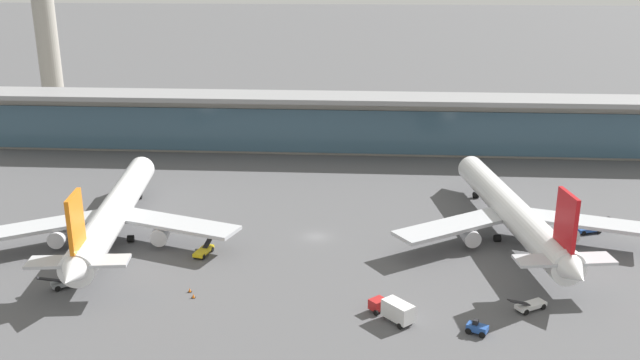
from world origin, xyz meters
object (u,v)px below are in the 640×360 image
at_px(airliner_left_stand, 114,213).
at_px(service_truck_mid_apron_blue, 590,229).
at_px(service_truck_near_nose_white, 530,305).
at_px(safety_cone_bravo, 193,296).
at_px(service_truck_on_taxiway_yellow, 204,250).
at_px(safety_cone_delta, 190,290).
at_px(service_truck_at_far_stand_red, 394,310).
at_px(service_truck_under_wing_blue, 477,328).
at_px(airliner_centre_stand, 513,212).
at_px(service_truck_by_tail_grey, 66,282).

bearing_deg(airliner_left_stand, service_truck_mid_apron_blue, 5.74).
relative_size(service_truck_near_nose_white, service_truck_mid_apron_blue, 0.95).
bearing_deg(safety_cone_bravo, service_truck_on_taxiway_yellow, 96.99).
relative_size(service_truck_mid_apron_blue, safety_cone_delta, 9.80).
height_order(safety_cone_bravo, safety_cone_delta, same).
distance_m(service_truck_at_far_stand_red, safety_cone_bravo, 30.40).
bearing_deg(safety_cone_delta, service_truck_under_wing_blue, -12.57).
bearing_deg(service_truck_under_wing_blue, airliner_centre_stand, 72.10).
bearing_deg(service_truck_mid_apron_blue, service_truck_on_taxiway_yellow, -168.32).
relative_size(airliner_centre_stand, service_truck_at_far_stand_red, 8.75).
relative_size(service_truck_near_nose_white, service_truck_on_taxiway_yellow, 0.94).
relative_size(service_truck_on_taxiway_yellow, service_truck_at_far_stand_red, 1.00).
distance_m(service_truck_on_taxiway_yellow, safety_cone_delta, 14.00).
distance_m(service_truck_mid_apron_blue, safety_cone_bravo, 73.99).
bearing_deg(service_truck_at_far_stand_red, service_truck_under_wing_blue, -14.49).
height_order(airliner_centre_stand, service_truck_under_wing_blue, airliner_centre_stand).
xyz_separation_m(service_truck_by_tail_grey, service_truck_on_taxiway_yellow, (18.74, 13.53, 0.00)).
distance_m(airliner_left_stand, service_truck_on_taxiway_yellow, 18.95).
height_order(airliner_centre_stand, service_truck_on_taxiway_yellow, airliner_centre_stand).
relative_size(service_truck_near_nose_white, service_truck_by_tail_grey, 1.03).
bearing_deg(service_truck_at_far_stand_red, safety_cone_bravo, 171.12).
relative_size(service_truck_mid_apron_blue, service_truck_at_far_stand_red, 0.99).
distance_m(airliner_left_stand, service_truck_mid_apron_blue, 87.63).
height_order(service_truck_under_wing_blue, service_truck_mid_apron_blue, service_truck_mid_apron_blue).
distance_m(airliner_centre_stand, safety_cone_delta, 59.12).
height_order(service_truck_near_nose_white, service_truck_mid_apron_blue, same).
relative_size(airliner_left_stand, service_truck_near_nose_white, 9.37).
bearing_deg(service_truck_under_wing_blue, service_truck_mid_apron_blue, 55.14).
xyz_separation_m(service_truck_under_wing_blue, service_truck_by_tail_grey, (-61.95, 9.85, -0.07)).
distance_m(service_truck_under_wing_blue, safety_cone_delta, 43.31).
relative_size(airliner_left_stand, safety_cone_delta, 86.77).
bearing_deg(service_truck_at_far_stand_red, service_truck_by_tail_grey, 172.20).
bearing_deg(airliner_centre_stand, service_truck_by_tail_grey, -161.43).
height_order(airliner_left_stand, service_truck_under_wing_blue, airliner_left_stand).
relative_size(service_truck_at_far_stand_red, safety_cone_delta, 9.90).
height_order(airliner_centre_stand, service_truck_mid_apron_blue, airliner_centre_stand).
relative_size(airliner_left_stand, service_truck_on_taxiway_yellow, 8.76).
relative_size(service_truck_near_nose_white, safety_cone_delta, 9.27).
bearing_deg(service_truck_at_far_stand_red, service_truck_near_nose_white, 12.01).
height_order(service_truck_near_nose_white, service_truck_at_far_stand_red, service_truck_at_far_stand_red).
bearing_deg(service_truck_at_far_stand_red, safety_cone_delta, 168.14).
xyz_separation_m(airliner_left_stand, service_truck_at_far_stand_red, (49.52, -26.09, -3.40)).
height_order(airliner_centre_stand, safety_cone_bravo, airliner_centre_stand).
height_order(airliner_left_stand, service_truck_mid_apron_blue, airliner_left_stand).
bearing_deg(service_truck_under_wing_blue, safety_cone_delta, 167.43).
xyz_separation_m(service_truck_near_nose_white, safety_cone_delta, (-50.90, 2.28, -0.49)).
bearing_deg(service_truck_on_taxiway_yellow, safety_cone_delta, -86.15).
relative_size(airliner_centre_stand, service_truck_by_tail_grey, 9.63).
height_order(airliner_left_stand, safety_cone_bravo, airliner_left_stand).
bearing_deg(service_truck_by_tail_grey, service_truck_mid_apron_blue, 17.54).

